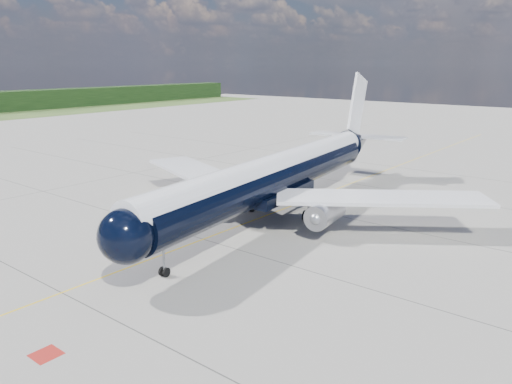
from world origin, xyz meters
The scene contains 4 objects.
ground centered at (0.00, 30.00, 0.00)m, with size 320.00×320.00×0.00m, color gray.
taxiway_centerline centered at (0.00, 25.00, 0.00)m, with size 0.16×160.00×0.01m, color #E7BA0C.
red_marking centered at (6.80, -10.00, 0.00)m, with size 1.60×1.60×0.01m, color maroon.
main_airliner centered at (1.14, 21.10, 4.79)m, with size 43.49×53.32×15.42m.
Camera 1 is at (32.71, -22.53, 16.60)m, focal length 35.00 mm.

